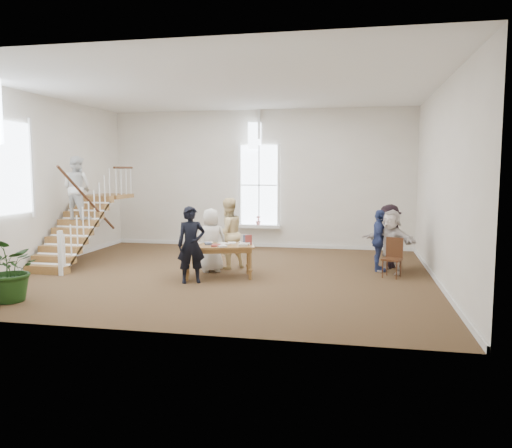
% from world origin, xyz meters
% --- Properties ---
extents(ground, '(10.00, 10.00, 0.00)m').
position_xyz_m(ground, '(0.00, 0.00, 0.00)').
color(ground, '#4A341D').
rests_on(ground, ground).
extents(room_shell, '(10.49, 10.00, 10.00)m').
position_xyz_m(room_shell, '(-0.00, 4.39, 0.40)').
color(room_shell, beige).
rests_on(room_shell, ground).
extents(staircase, '(1.10, 4.10, 2.92)m').
position_xyz_m(staircase, '(-4.34, 0.75, 1.62)').
color(staircase, brown).
rests_on(staircase, ground).
extents(library_table, '(1.84, 1.28, 0.84)m').
position_xyz_m(library_table, '(-0.04, -0.40, 0.70)').
color(library_table, brown).
rests_on(library_table, ground).
extents(police_officer, '(0.75, 0.65, 1.74)m').
position_xyz_m(police_officer, '(-0.51, -1.06, 0.87)').
color(police_officer, black).
rests_on(police_officer, ground).
extents(elderly_woman, '(0.93, 0.80, 1.60)m').
position_xyz_m(elderly_woman, '(-0.41, 0.19, 0.80)').
color(elderly_woman, silver).
rests_on(elderly_woman, ground).
extents(person_yellow, '(1.13, 1.12, 1.84)m').
position_xyz_m(person_yellow, '(-0.11, 0.69, 0.92)').
color(person_yellow, '#F8DB9B').
rests_on(person_yellow, ground).
extents(woman_cluster_a, '(0.39, 0.92, 1.56)m').
position_xyz_m(woman_cluster_a, '(3.73, 1.09, 0.78)').
color(woman_cluster_a, navy).
rests_on(woman_cluster_a, ground).
extents(woman_cluster_b, '(1.07, 1.24, 1.67)m').
position_xyz_m(woman_cluster_b, '(4.00, 1.54, 0.83)').
color(woman_cluster_b, black).
rests_on(woman_cluster_b, ground).
extents(woman_cluster_c, '(1.48, 1.22, 1.59)m').
position_xyz_m(woman_cluster_c, '(4.00, 0.89, 0.79)').
color(woman_cluster_c, beige).
rests_on(woman_cluster_c, ground).
extents(floor_plant, '(1.46, 1.38, 1.29)m').
position_xyz_m(floor_plant, '(-3.40, -3.32, 0.65)').
color(floor_plant, '#183611').
rests_on(floor_plant, ground).
extents(side_chair, '(0.53, 0.53, 0.94)m').
position_xyz_m(side_chair, '(4.03, 0.46, 0.52)').
color(side_chair, '#331C0E').
rests_on(side_chair, ground).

